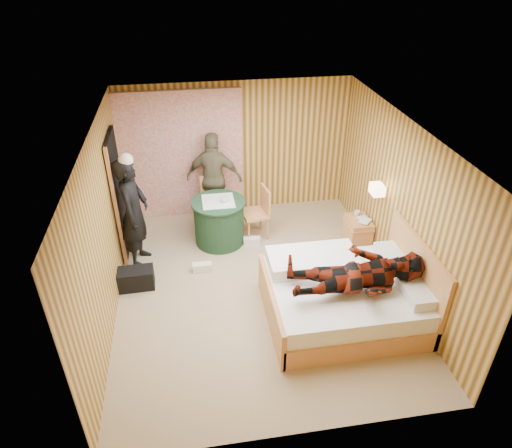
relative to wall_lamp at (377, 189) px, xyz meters
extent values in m
cube|color=tan|center=(-1.92, -0.45, -1.30)|extent=(4.20, 5.00, 0.01)
cube|color=white|center=(-1.92, -0.45, 1.20)|extent=(4.20, 5.00, 0.01)
cube|color=#D7AC52|center=(-1.92, 2.05, -0.05)|extent=(4.20, 0.02, 2.50)
cube|color=#D7AC52|center=(-4.02, -0.45, -0.05)|extent=(0.02, 5.00, 2.50)
cube|color=#D7AC52|center=(0.18, -0.45, -0.05)|extent=(0.02, 5.00, 2.50)
cube|color=beige|center=(-2.92, 1.98, -0.10)|extent=(2.20, 0.08, 2.40)
cube|color=black|center=(-3.98, 0.95, -0.28)|extent=(0.06, 0.90, 2.05)
cylinder|color=gold|center=(0.08, 0.00, 0.00)|extent=(0.18, 0.04, 0.04)
cube|color=#FFE5B2|center=(0.00, 0.00, 0.00)|extent=(0.18, 0.24, 0.16)
cube|color=#E2A75C|center=(-0.82, -1.26, -1.14)|extent=(2.11, 1.69, 0.32)
cube|color=white|center=(-0.82, -1.26, -0.85)|extent=(2.05, 1.63, 0.26)
cube|color=#E2A75C|center=(-1.88, -1.26, -1.00)|extent=(0.06, 1.69, 0.59)
cube|color=#E2A75C|center=(0.14, -1.26, -0.72)|extent=(0.06, 1.69, 1.16)
cube|color=silver|center=(0.00, -1.66, -0.65)|extent=(0.40, 0.58, 0.15)
cube|color=silver|center=(0.00, -0.86, -0.65)|extent=(0.40, 0.58, 0.15)
cube|color=white|center=(-1.19, -0.79, -0.62)|extent=(1.27, 0.63, 0.19)
cube|color=#E2A75C|center=(-0.04, 0.41, -1.04)|extent=(0.37, 0.51, 0.51)
cube|color=#E2A75C|center=(-0.04, 0.41, -0.88)|extent=(0.39, 0.53, 0.03)
cylinder|color=#1E4122|center=(-2.38, 0.90, -0.91)|extent=(0.85, 0.85, 0.78)
cylinder|color=#1E4122|center=(-2.38, 0.90, -0.52)|extent=(0.92, 0.92, 0.03)
cube|color=silver|center=(-2.38, 0.90, -0.49)|extent=(0.63, 0.63, 0.01)
cube|color=#E2A75C|center=(-2.38, 1.54, -0.85)|extent=(0.55, 0.55, 0.05)
cube|color=#E2A75C|center=(-2.46, 1.71, -0.60)|extent=(0.40, 0.21, 0.46)
cylinder|color=#E2A75C|center=(-2.47, 1.32, -1.08)|extent=(0.04, 0.04, 0.43)
cylinder|color=#E2A75C|center=(-2.30, 1.77, -1.08)|extent=(0.04, 0.04, 0.43)
cube|color=#E2A75C|center=(-1.75, 0.97, -0.84)|extent=(0.49, 0.49, 0.05)
cube|color=#E2A75C|center=(-1.56, 1.00, -0.59)|extent=(0.11, 0.43, 0.47)
cylinder|color=#E2A75C|center=(-1.94, 1.11, -1.08)|extent=(0.04, 0.04, 0.44)
cylinder|color=#E2A75C|center=(-1.55, 0.83, -1.08)|extent=(0.04, 0.04, 0.44)
cube|color=black|center=(-3.77, -0.15, -1.14)|extent=(0.57, 0.32, 0.32)
cube|color=silver|center=(-2.75, 0.09, -1.23)|extent=(0.31, 0.13, 0.14)
cube|color=silver|center=(-1.84, 0.72, -1.24)|extent=(0.30, 0.15, 0.13)
imported|color=black|center=(-3.73, 0.53, -0.38)|extent=(0.55, 0.74, 1.84)
imported|color=brown|center=(-2.38, 1.67, -0.44)|extent=(1.09, 0.67, 1.72)
imported|color=#5E1709|center=(-0.77, -1.46, -0.29)|extent=(0.86, 0.67, 1.77)
imported|color=silver|center=(-0.04, 0.36, -0.78)|extent=(0.22, 0.26, 0.02)
imported|color=silver|center=(-0.04, 0.36, -0.76)|extent=(0.27, 0.28, 0.02)
imported|color=silver|center=(-0.04, 0.54, -0.74)|extent=(0.12, 0.12, 0.09)
imported|color=silver|center=(-2.28, 0.85, -0.44)|extent=(0.15, 0.15, 0.10)
camera|label=1|loc=(-2.82, -5.82, 3.24)|focal=32.00mm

